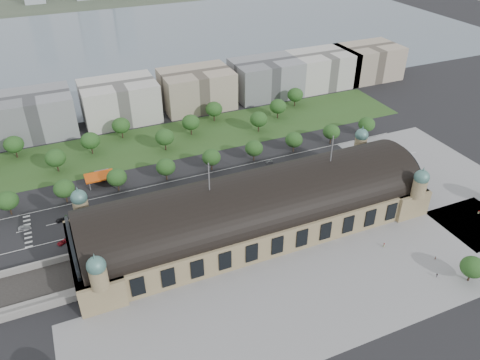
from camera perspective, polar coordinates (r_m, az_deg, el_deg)
name	(u,v)px	position (r m, az deg, el deg)	size (l,w,h in m)	color
ground	(255,229)	(202.44, 1.86, -5.94)	(900.00, 900.00, 0.00)	black
station	(256,209)	(196.19, 1.91, -3.59)	(150.00, 48.40, 44.30)	#95845C
plaza_south	(331,291)	(178.54, 11.03, -13.14)	(190.00, 48.00, 0.12)	gray
plaza_east	(440,177)	(256.54, 23.18, 0.28)	(56.00, 100.00, 0.12)	gray
road_slab	(184,193)	(225.56, -6.87, -1.63)	(260.00, 26.00, 0.10)	black
grass_belt	(163,142)	(272.49, -9.40, 4.61)	(300.00, 45.00, 0.10)	#2F4F1F
petrol_station	(101,175)	(241.96, -16.56, 0.53)	(14.00, 13.00, 5.05)	#CF4A0C
lake	(118,43)	(463.24, -14.61, 15.87)	(700.00, 320.00, 0.08)	slate
far_shore	(87,0)	(656.28, -18.18, 20.12)	(700.00, 120.00, 0.14)	#44513D
office_2	(33,115)	(298.30, -23.91, 7.28)	(45.00, 32.00, 24.00)	gray
office_3	(120,101)	(300.64, -14.46, 9.30)	(45.00, 32.00, 24.00)	#B4B1AB
office_4	(197,89)	(311.11, -5.30, 11.00)	(45.00, 32.00, 24.00)	tan
office_5	(266,78)	(328.93, 3.14, 12.31)	(45.00, 32.00, 24.00)	gray
office_6	(322,69)	(350.34, 9.94, 13.17)	(45.00, 32.00, 24.00)	#B4B1AB
office_7	(368,62)	(372.91, 15.30, 13.72)	(45.00, 32.00, 24.00)	tan
tree_row_1	(7,201)	(230.24, -26.50, -2.28)	(9.60, 9.60, 11.52)	#2D2116
tree_row_2	(64,189)	(228.67, -20.65, -0.99)	(9.60, 9.60, 11.52)	#2D2116
tree_row_3	(117,177)	(229.62, -14.80, 0.30)	(9.60, 9.60, 11.52)	#2D2116
tree_row_4	(166,167)	(233.05, -9.05, 1.57)	(9.60, 9.60, 11.52)	#2D2116
tree_row_5	(211,157)	(238.85, -3.52, 2.77)	(9.60, 9.60, 11.52)	#2D2116
tree_row_6	(254,148)	(246.86, 1.72, 3.89)	(9.60, 9.60, 11.52)	#2D2116
tree_row_7	(294,140)	(256.87, 6.59, 4.89)	(9.60, 9.60, 11.52)	#2D2116
tree_row_8	(331,132)	(268.66, 11.08, 5.79)	(9.60, 9.60, 11.52)	#2D2116
tree_row_9	(367,124)	(282.00, 15.19, 6.57)	(9.60, 9.60, 11.52)	#2D2116
tree_belt_2	(14,144)	(276.89, -25.87, 3.93)	(10.40, 10.40, 12.48)	#2D2116
tree_belt_3	(55,158)	(254.50, -21.59, 2.52)	(10.40, 10.40, 12.48)	#2D2116
tree_belt_4	(90,141)	(265.58, -17.80, 4.59)	(10.40, 10.40, 12.48)	#2D2116
tree_belt_5	(121,125)	(278.03, -14.31, 6.46)	(10.40, 10.40, 12.48)	#2D2116
tree_belt_6	(165,137)	(259.94, -9.17, 5.19)	(10.40, 10.40, 12.48)	#2D2116
tree_belt_7	(191,122)	(274.76, -6.03, 7.01)	(10.40, 10.40, 12.48)	#2D2116
tree_belt_8	(214,109)	(290.57, -3.19, 8.63)	(10.40, 10.40, 12.48)	#2D2116
tree_belt_9	(259,119)	(277.24, 2.29, 7.42)	(10.40, 10.40, 12.48)	#2D2116
tree_belt_10	(278,106)	(294.89, 4.65, 8.94)	(10.40, 10.40, 12.48)	#2D2116
tree_belt_11	(295,95)	(313.15, 6.76, 10.28)	(10.40, 10.40, 12.48)	#2D2116
tree_plaza_s	(473,267)	(194.22, 26.50, -9.49)	(9.00, 9.00, 10.64)	#2D2116
traffic_car_1	(24,228)	(221.88, -24.82, -5.29)	(1.69, 4.83, 1.59)	gray
traffic_car_2	(62,220)	(220.53, -20.91, -4.55)	(2.31, 5.02, 1.39)	black
traffic_car_3	(193,184)	(230.49, -5.75, -0.54)	(1.79, 4.41, 1.28)	maroon
traffic_car_4	(221,190)	(225.19, -2.37, -1.21)	(1.93, 4.81, 1.64)	#1B1E4C
traffic_car_5	(270,162)	(248.28, 3.64, 2.21)	(1.38, 3.96, 1.31)	#505256
traffic_car_6	(325,162)	(252.11, 10.37, 2.23)	(2.41, 5.24, 1.46)	silver
parked_car_0	(71,237)	(209.23, -19.87, -6.51)	(1.64, 4.69, 1.55)	black
parked_car_1	(63,242)	(207.75, -20.77, -7.07)	(2.28, 4.95, 1.38)	maroon
parked_car_2	(78,241)	(206.04, -19.10, -7.04)	(2.01, 4.93, 1.43)	#182044
parked_car_3	(131,228)	(207.03, -13.18, -5.71)	(1.54, 3.83, 1.30)	#515358
parked_car_4	(151,223)	(208.01, -10.79, -5.13)	(1.60, 4.60, 1.52)	silver
parked_car_5	(144,224)	(207.60, -11.59, -5.31)	(2.63, 5.70, 1.58)	gray
parked_car_6	(197,211)	(211.89, -5.31, -3.79)	(2.29, 5.63, 1.63)	black
bus_west	(205,196)	(220.30, -4.27, -1.92)	(2.58, 11.01, 3.07)	#C94E20
bus_mid	(256,187)	(225.67, 1.97, -0.82)	(3.01, 12.88, 3.59)	silver
bus_east	(269,183)	(228.31, 3.58, -0.42)	(3.09, 13.23, 3.68)	#BAB4AC
pedestrian_0	(384,245)	(201.32, 17.14, -7.59)	(0.92, 0.53, 1.88)	gray
pedestrian_1	(435,258)	(202.16, 22.71, -8.77)	(0.61, 0.40, 1.67)	gray
pedestrian_4	(437,276)	(194.40, 22.85, -10.69)	(1.19, 0.51, 1.84)	gray
pedestrian_5	(479,212)	(235.95, 27.08, -3.51)	(0.89, 0.51, 1.82)	gray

